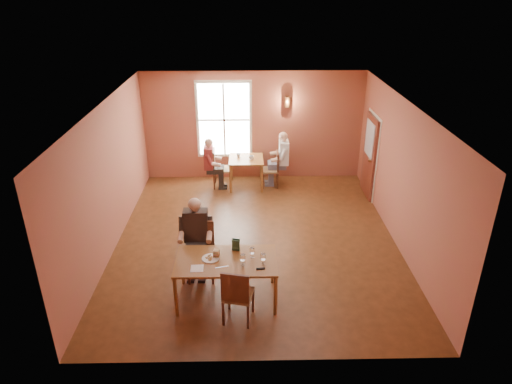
{
  "coord_description": "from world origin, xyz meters",
  "views": [
    {
      "loc": [
        -0.18,
        -8.59,
        5.18
      ],
      "look_at": [
        0.0,
        0.2,
        1.05
      ],
      "focal_mm": 32.0,
      "sensor_mm": 36.0,
      "label": 1
    }
  ],
  "objects_px": {
    "main_table": "(227,279)",
    "chair_diner_white": "(270,169)",
    "chair_empty": "(238,293)",
    "second_table": "(246,172)",
    "diner_white": "(271,161)",
    "diner_maroon": "(221,163)",
    "chair_diner_maroon": "(222,168)",
    "chair_diner_main": "(201,253)",
    "diner_main": "(200,245)"
  },
  "relations": [
    {
      "from": "main_table",
      "to": "diner_white",
      "type": "xyz_separation_m",
      "value": [
        1.03,
        4.86,
        0.32
      ]
    },
    {
      "from": "diner_main",
      "to": "chair_diner_white",
      "type": "distance_m",
      "value": 4.51
    },
    {
      "from": "chair_diner_maroon",
      "to": "diner_maroon",
      "type": "bearing_deg",
      "value": -90.0
    },
    {
      "from": "chair_diner_main",
      "to": "second_table",
      "type": "xyz_separation_m",
      "value": [
        0.85,
        4.21,
        -0.15
      ]
    },
    {
      "from": "diner_main",
      "to": "diner_white",
      "type": "distance_m",
      "value": 4.51
    },
    {
      "from": "chair_empty",
      "to": "second_table",
      "type": "bearing_deg",
      "value": 100.46
    },
    {
      "from": "chair_diner_main",
      "to": "chair_diner_white",
      "type": "distance_m",
      "value": 4.47
    },
    {
      "from": "main_table",
      "to": "chair_diner_main",
      "type": "distance_m",
      "value": 0.83
    },
    {
      "from": "diner_main",
      "to": "diner_white",
      "type": "xyz_separation_m",
      "value": [
        1.53,
        4.24,
        -0.01
      ]
    },
    {
      "from": "chair_diner_main",
      "to": "diner_maroon",
      "type": "xyz_separation_m",
      "value": [
        0.17,
        4.21,
        0.13
      ]
    },
    {
      "from": "chair_empty",
      "to": "chair_diner_white",
      "type": "distance_m",
      "value": 5.45
    },
    {
      "from": "chair_diner_maroon",
      "to": "diner_maroon",
      "type": "relative_size",
      "value": 0.78
    },
    {
      "from": "main_table",
      "to": "chair_diner_maroon",
      "type": "distance_m",
      "value": 4.87
    },
    {
      "from": "main_table",
      "to": "second_table",
      "type": "height_order",
      "value": "main_table"
    },
    {
      "from": "second_table",
      "to": "diner_maroon",
      "type": "distance_m",
      "value": 0.73
    },
    {
      "from": "chair_diner_main",
      "to": "diner_white",
      "type": "xyz_separation_m",
      "value": [
        1.53,
        4.21,
        0.18
      ]
    },
    {
      "from": "second_table",
      "to": "diner_maroon",
      "type": "xyz_separation_m",
      "value": [
        -0.68,
        0.0,
        0.28
      ]
    },
    {
      "from": "main_table",
      "to": "diner_maroon",
      "type": "bearing_deg",
      "value": 93.92
    },
    {
      "from": "main_table",
      "to": "chair_diner_white",
      "type": "relative_size",
      "value": 1.77
    },
    {
      "from": "second_table",
      "to": "diner_white",
      "type": "bearing_deg",
      "value": 0.0
    },
    {
      "from": "main_table",
      "to": "chair_empty",
      "type": "relative_size",
      "value": 1.68
    },
    {
      "from": "diner_white",
      "to": "chair_diner_maroon",
      "type": "relative_size",
      "value": 1.37
    },
    {
      "from": "main_table",
      "to": "chair_empty",
      "type": "xyz_separation_m",
      "value": [
        0.21,
        -0.53,
        0.11
      ]
    },
    {
      "from": "chair_diner_main",
      "to": "diner_maroon",
      "type": "relative_size",
      "value": 0.81
    },
    {
      "from": "chair_diner_main",
      "to": "diner_white",
      "type": "height_order",
      "value": "diner_white"
    },
    {
      "from": "chair_empty",
      "to": "diner_maroon",
      "type": "height_order",
      "value": "diner_maroon"
    },
    {
      "from": "chair_empty",
      "to": "diner_white",
      "type": "xyz_separation_m",
      "value": [
        0.82,
        5.39,
        0.21
      ]
    },
    {
      "from": "chair_empty",
      "to": "diner_maroon",
      "type": "bearing_deg",
      "value": 107.67
    },
    {
      "from": "diner_maroon",
      "to": "diner_white",
      "type": "bearing_deg",
      "value": 90.0
    },
    {
      "from": "main_table",
      "to": "chair_diner_white",
      "type": "distance_m",
      "value": 4.96
    },
    {
      "from": "chair_empty",
      "to": "chair_diner_maroon",
      "type": "height_order",
      "value": "chair_diner_maroon"
    },
    {
      "from": "chair_diner_main",
      "to": "chair_diner_white",
      "type": "relative_size",
      "value": 1.12
    },
    {
      "from": "main_table",
      "to": "diner_white",
      "type": "bearing_deg",
      "value": 78.07
    },
    {
      "from": "main_table",
      "to": "chair_empty",
      "type": "bearing_deg",
      "value": -68.54
    },
    {
      "from": "chair_diner_main",
      "to": "chair_diner_white",
      "type": "xyz_separation_m",
      "value": [
        1.5,
        4.21,
        -0.06
      ]
    },
    {
      "from": "second_table",
      "to": "chair_diner_white",
      "type": "relative_size",
      "value": 0.93
    },
    {
      "from": "main_table",
      "to": "chair_diner_white",
      "type": "bearing_deg",
      "value": 78.41
    },
    {
      "from": "chair_diner_white",
      "to": "chair_diner_maroon",
      "type": "distance_m",
      "value": 1.3
    },
    {
      "from": "chair_diner_maroon",
      "to": "diner_white",
      "type": "bearing_deg",
      "value": 90.0
    },
    {
      "from": "second_table",
      "to": "diner_maroon",
      "type": "height_order",
      "value": "diner_maroon"
    },
    {
      "from": "main_table",
      "to": "chair_diner_main",
      "type": "xyz_separation_m",
      "value": [
        -0.5,
        0.65,
        0.14
      ]
    },
    {
      "from": "chair_diner_maroon",
      "to": "diner_maroon",
      "type": "height_order",
      "value": "diner_maroon"
    },
    {
      "from": "diner_main",
      "to": "chair_diner_maroon",
      "type": "relative_size",
      "value": 1.4
    },
    {
      "from": "chair_diner_white",
      "to": "main_table",
      "type": "bearing_deg",
      "value": 168.41
    },
    {
      "from": "chair_empty",
      "to": "diner_white",
      "type": "distance_m",
      "value": 5.46
    },
    {
      "from": "main_table",
      "to": "chair_diner_main",
      "type": "bearing_deg",
      "value": 127.57
    },
    {
      "from": "diner_main",
      "to": "second_table",
      "type": "bearing_deg",
      "value": -101.29
    },
    {
      "from": "main_table",
      "to": "second_table",
      "type": "bearing_deg",
      "value": 85.92
    },
    {
      "from": "diner_main",
      "to": "chair_diner_maroon",
      "type": "height_order",
      "value": "diner_main"
    },
    {
      "from": "diner_white",
      "to": "diner_maroon",
      "type": "xyz_separation_m",
      "value": [
        -1.36,
        0.0,
        -0.05
      ]
    }
  ]
}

